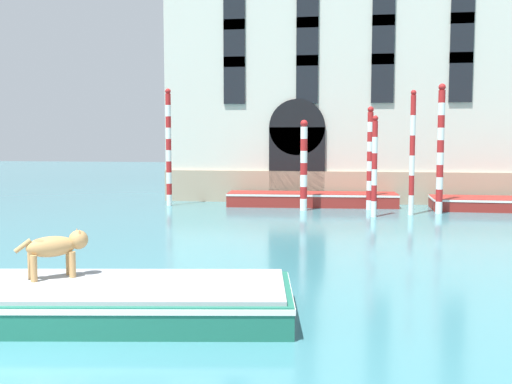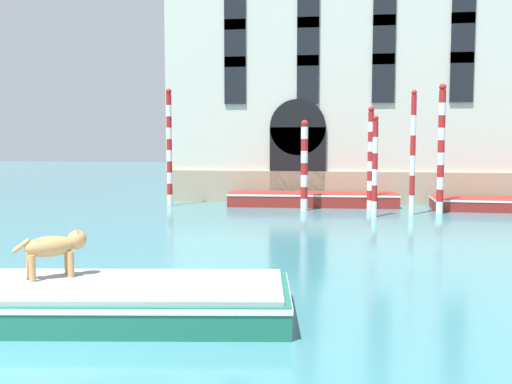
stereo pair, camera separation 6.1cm
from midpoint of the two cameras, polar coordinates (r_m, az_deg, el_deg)
palazzo_left at (r=28.40m, az=8.38°, el=11.70°), size 15.37×6.13×12.02m
boat_foreground at (r=9.75m, az=-17.39°, el=-9.72°), size 7.02×3.18×0.53m
dog_on_deck at (r=10.06m, az=-18.62°, el=-4.98°), size 0.95×0.80×0.76m
boat_moored_near_palazzo at (r=24.21m, az=5.26°, el=-0.66°), size 6.85×1.91×0.54m
boat_moored_far at (r=24.60m, az=22.71°, el=-1.03°), size 5.63×2.06×0.48m
mooring_pole_0 at (r=21.06m, az=11.14°, el=2.44°), size 0.20×0.20×3.51m
mooring_pole_1 at (r=24.40m, az=-8.39°, el=4.26°), size 0.23×0.23×4.71m
mooring_pole_2 at (r=22.61m, az=4.50°, el=2.59°), size 0.27×0.27×3.41m
mooring_pole_3 at (r=22.54m, az=17.09°, el=3.97°), size 0.25×0.25×4.67m
mooring_pole_4 at (r=21.90m, az=14.58°, el=3.66°), size 0.19×0.19×4.42m
mooring_pole_5 at (r=23.14m, az=10.72°, el=3.20°), size 0.23×0.23×3.92m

